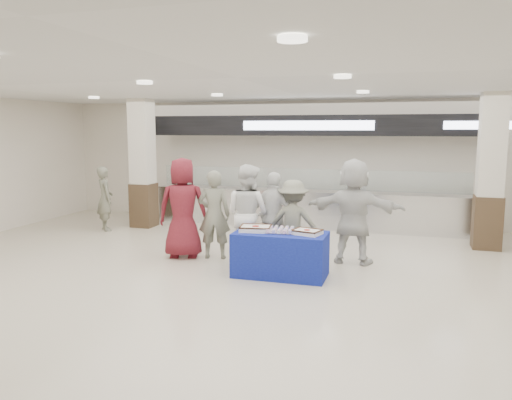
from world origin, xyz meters
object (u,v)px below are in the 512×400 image
(display_table, at_px, (280,254))
(sheet_cake_right, at_px, (307,232))
(cupcake_tray, at_px, (280,230))
(chef_short, at_px, (274,217))
(soldier_b, at_px, (293,222))
(chef_tall, at_px, (248,214))
(soldier_a, at_px, (214,215))
(soldier_bg, at_px, (105,199))
(sheet_cake_left, at_px, (256,228))
(civilian_maroon, at_px, (183,208))
(civilian_white, at_px, (354,211))

(display_table, distance_m, sheet_cake_right, 0.62)
(sheet_cake_right, xyz_separation_m, cupcake_tray, (-0.46, 0.03, -0.01))
(chef_short, distance_m, soldier_b, 0.39)
(chef_short, bearing_deg, chef_tall, 38.84)
(display_table, bearing_deg, soldier_a, 152.24)
(display_table, bearing_deg, soldier_b, 87.24)
(soldier_bg, bearing_deg, sheet_cake_left, -166.27)
(civilian_maroon, bearing_deg, soldier_b, 167.48)
(sheet_cake_right, distance_m, soldier_b, 0.91)
(chef_tall, bearing_deg, soldier_a, 15.84)
(display_table, distance_m, sheet_cake_left, 0.61)
(cupcake_tray, distance_m, chef_tall, 1.04)
(display_table, distance_m, chef_tall, 1.19)
(chef_short, bearing_deg, cupcake_tray, 127.96)
(soldier_a, height_order, soldier_bg, soldier_a)
(sheet_cake_left, height_order, civilian_white, civilian_white)
(civilian_white, bearing_deg, sheet_cake_right, 66.75)
(cupcake_tray, height_order, civilian_white, civilian_white)
(civilian_white, distance_m, soldier_bg, 6.26)
(sheet_cake_left, xyz_separation_m, cupcake_tray, (0.43, 0.03, -0.02))
(chef_short, xyz_separation_m, civilian_white, (1.42, 0.32, 0.13))
(sheet_cake_right, height_order, chef_tall, chef_tall)
(civilian_maroon, distance_m, soldier_b, 2.15)
(civilian_maroon, distance_m, civilian_white, 3.22)
(sheet_cake_right, relative_size, civilian_white, 0.27)
(sheet_cake_left, bearing_deg, display_table, 0.62)
(civilian_maroon, bearing_deg, soldier_a, 174.21)
(soldier_bg, bearing_deg, civilian_white, -149.80)
(sheet_cake_right, xyz_separation_m, civilian_maroon, (-2.56, 0.68, 0.17))
(cupcake_tray, bearing_deg, civilian_maroon, 162.94)
(civilian_maroon, distance_m, soldier_a, 0.62)
(civilian_maroon, bearing_deg, cupcake_tray, 146.82)
(soldier_a, distance_m, civilian_white, 2.62)
(chef_short, bearing_deg, soldier_a, 21.24)
(civilian_maroon, relative_size, soldier_b, 1.24)
(cupcake_tray, height_order, chef_tall, chef_tall)
(sheet_cake_left, distance_m, chef_short, 0.89)
(sheet_cake_left, height_order, civilian_maroon, civilian_maroon)
(sheet_cake_left, bearing_deg, chef_short, 84.28)
(civilian_maroon, distance_m, soldier_bg, 3.46)
(sheet_cake_left, bearing_deg, civilian_maroon, 158.09)
(soldier_a, xyz_separation_m, soldier_bg, (-3.55, 1.69, -0.06))
(display_table, xyz_separation_m, soldier_b, (0.03, 0.80, 0.40))
(sheet_cake_left, distance_m, civilian_maroon, 1.81)
(sheet_cake_left, bearing_deg, cupcake_tray, 3.72)
(sheet_cake_left, xyz_separation_m, soldier_bg, (-4.62, 2.47, -0.02))
(sheet_cake_left, xyz_separation_m, soldier_a, (-1.07, 0.78, 0.05))
(chef_tall, distance_m, soldier_b, 0.85)
(sheet_cake_left, height_order, soldier_a, soldier_a)
(sheet_cake_left, relative_size, civilian_white, 0.30)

